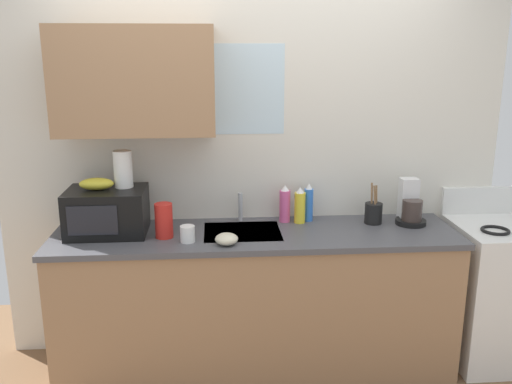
{
  "coord_description": "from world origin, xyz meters",
  "views": [
    {
      "loc": [
        -0.24,
        -3.12,
        1.97
      ],
      "look_at": [
        0.0,
        0.0,
        1.15
      ],
      "focal_mm": 38.47,
      "sensor_mm": 36.0,
      "label": 1
    }
  ],
  "objects_px": {
    "stove_range": "(497,291)",
    "coffee_maker": "(410,207)",
    "microwave": "(107,212)",
    "mug_white": "(188,234)",
    "utensil_crock": "(373,213)",
    "dish_soap_bottle_pink": "(285,205)",
    "dish_soap_bottle_blue": "(309,203)",
    "paper_towel_roll": "(123,169)",
    "banana_bunch": "(96,184)",
    "dish_soap_bottle_yellow": "(300,206)",
    "cereal_canister": "(164,221)",
    "small_bowl": "(227,239)"
  },
  "relations": [
    {
      "from": "microwave",
      "to": "dish_soap_bottle_yellow",
      "type": "xyz_separation_m",
      "value": [
        1.17,
        0.12,
        -0.03
      ]
    },
    {
      "from": "stove_range",
      "to": "mug_white",
      "type": "distance_m",
      "value": 2.03
    },
    {
      "from": "paper_towel_roll",
      "to": "banana_bunch",
      "type": "bearing_deg",
      "value": -161.57
    },
    {
      "from": "coffee_maker",
      "to": "dish_soap_bottle_yellow",
      "type": "distance_m",
      "value": 0.69
    },
    {
      "from": "dish_soap_bottle_yellow",
      "to": "banana_bunch",
      "type": "bearing_deg",
      "value": -174.49
    },
    {
      "from": "coffee_maker",
      "to": "mug_white",
      "type": "height_order",
      "value": "coffee_maker"
    },
    {
      "from": "dish_soap_bottle_yellow",
      "to": "cereal_canister",
      "type": "bearing_deg",
      "value": -165.32
    },
    {
      "from": "utensil_crock",
      "to": "dish_soap_bottle_blue",
      "type": "bearing_deg",
      "value": 168.04
    },
    {
      "from": "cereal_canister",
      "to": "mug_white",
      "type": "bearing_deg",
      "value": -32.77
    },
    {
      "from": "dish_soap_bottle_pink",
      "to": "mug_white",
      "type": "xyz_separation_m",
      "value": [
        -0.6,
        -0.34,
        -0.06
      ]
    },
    {
      "from": "microwave",
      "to": "dish_soap_bottle_blue",
      "type": "xyz_separation_m",
      "value": [
        1.23,
        0.16,
        -0.02
      ]
    },
    {
      "from": "stove_range",
      "to": "coffee_maker",
      "type": "height_order",
      "value": "coffee_maker"
    },
    {
      "from": "microwave",
      "to": "mug_white",
      "type": "xyz_separation_m",
      "value": [
        0.48,
        -0.19,
        -0.09
      ]
    },
    {
      "from": "stove_range",
      "to": "paper_towel_roll",
      "type": "xyz_separation_m",
      "value": [
        -2.34,
        0.1,
        0.82
      ]
    },
    {
      "from": "microwave",
      "to": "small_bowl",
      "type": "relative_size",
      "value": 3.54
    },
    {
      "from": "banana_bunch",
      "to": "microwave",
      "type": "bearing_deg",
      "value": -1.8
    },
    {
      "from": "stove_range",
      "to": "coffee_maker",
      "type": "bearing_deg",
      "value": 169.75
    },
    {
      "from": "utensil_crock",
      "to": "dish_soap_bottle_pink",
      "type": "bearing_deg",
      "value": 172.01
    },
    {
      "from": "mug_white",
      "to": "stove_range",
      "type": "bearing_deg",
      "value": 4.18
    },
    {
      "from": "microwave",
      "to": "dish_soap_bottle_blue",
      "type": "height_order",
      "value": "microwave"
    },
    {
      "from": "banana_bunch",
      "to": "small_bowl",
      "type": "xyz_separation_m",
      "value": [
        0.75,
        -0.25,
        -0.27
      ]
    },
    {
      "from": "banana_bunch",
      "to": "small_bowl",
      "type": "bearing_deg",
      "value": -18.44
    },
    {
      "from": "paper_towel_roll",
      "to": "mug_white",
      "type": "bearing_deg",
      "value": -32.29
    },
    {
      "from": "stove_range",
      "to": "coffee_maker",
      "type": "relative_size",
      "value": 3.86
    },
    {
      "from": "stove_range",
      "to": "dish_soap_bottle_blue",
      "type": "xyz_separation_m",
      "value": [
        -1.21,
        0.2,
        0.56
      ]
    },
    {
      "from": "microwave",
      "to": "mug_white",
      "type": "relative_size",
      "value": 4.84
    },
    {
      "from": "dish_soap_bottle_pink",
      "to": "mug_white",
      "type": "distance_m",
      "value": 0.69
    },
    {
      "from": "dish_soap_bottle_yellow",
      "to": "cereal_canister",
      "type": "distance_m",
      "value": 0.86
    },
    {
      "from": "cereal_canister",
      "to": "utensil_crock",
      "type": "relative_size",
      "value": 0.78
    },
    {
      "from": "cereal_canister",
      "to": "dish_soap_bottle_pink",
      "type": "bearing_deg",
      "value": 18.5
    },
    {
      "from": "coffee_maker",
      "to": "utensil_crock",
      "type": "distance_m",
      "value": 0.23
    },
    {
      "from": "utensil_crock",
      "to": "small_bowl",
      "type": "bearing_deg",
      "value": -161.08
    },
    {
      "from": "dish_soap_bottle_blue",
      "to": "banana_bunch",
      "type": "bearing_deg",
      "value": -173.14
    },
    {
      "from": "microwave",
      "to": "coffee_maker",
      "type": "bearing_deg",
      "value": 1.84
    },
    {
      "from": "dish_soap_bottle_yellow",
      "to": "cereal_canister",
      "type": "xyz_separation_m",
      "value": [
        -0.83,
        -0.22,
        -0.01
      ]
    },
    {
      "from": "mug_white",
      "to": "dish_soap_bottle_yellow",
      "type": "bearing_deg",
      "value": 23.99
    },
    {
      "from": "dish_soap_bottle_yellow",
      "to": "paper_towel_roll",
      "type": "bearing_deg",
      "value": -176.38
    },
    {
      "from": "coffee_maker",
      "to": "dish_soap_bottle_blue",
      "type": "xyz_separation_m",
      "value": [
        -0.63,
        0.1,
        0.01
      ]
    },
    {
      "from": "coffee_maker",
      "to": "small_bowl",
      "type": "bearing_deg",
      "value": -165.15
    },
    {
      "from": "coffee_maker",
      "to": "small_bowl",
      "type": "xyz_separation_m",
      "value": [
        -1.16,
        -0.31,
        -0.07
      ]
    },
    {
      "from": "microwave",
      "to": "utensil_crock",
      "type": "bearing_deg",
      "value": 2.5
    },
    {
      "from": "paper_towel_roll",
      "to": "dish_soap_bottle_pink",
      "type": "xyz_separation_m",
      "value": [
        0.98,
        0.1,
        -0.27
      ]
    },
    {
      "from": "dish_soap_bottle_yellow",
      "to": "small_bowl",
      "type": "distance_m",
      "value": 0.6
    },
    {
      "from": "coffee_maker",
      "to": "cereal_canister",
      "type": "distance_m",
      "value": 1.53
    },
    {
      "from": "dish_soap_bottle_yellow",
      "to": "utensil_crock",
      "type": "distance_m",
      "value": 0.47
    },
    {
      "from": "dish_soap_bottle_yellow",
      "to": "dish_soap_bottle_blue",
      "type": "xyz_separation_m",
      "value": [
        0.06,
        0.04,
        0.01
      ]
    },
    {
      "from": "dish_soap_bottle_pink",
      "to": "utensil_crock",
      "type": "bearing_deg",
      "value": -7.99
    },
    {
      "from": "stove_range",
      "to": "banana_bunch",
      "type": "bearing_deg",
      "value": 178.93
    },
    {
      "from": "coffee_maker",
      "to": "cereal_canister",
      "type": "xyz_separation_m",
      "value": [
        -1.52,
        -0.16,
        -0.0
      ]
    },
    {
      "from": "microwave",
      "to": "coffee_maker",
      "type": "height_order",
      "value": "coffee_maker"
    }
  ]
}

